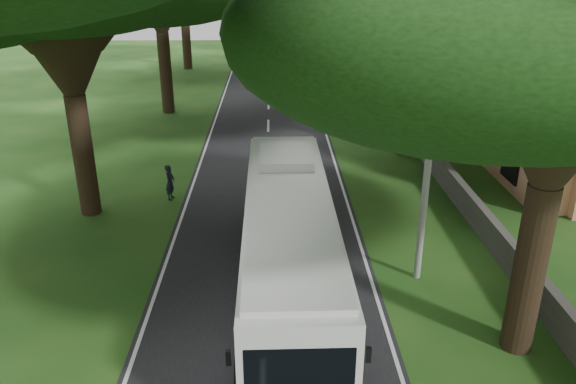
% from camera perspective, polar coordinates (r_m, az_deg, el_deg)
% --- Properties ---
extents(road, '(8.00, 120.00, 0.04)m').
position_cam_1_polar(road, '(38.06, -2.03, 6.32)').
color(road, black).
rests_on(road, ground).
extents(property_wall, '(0.35, 50.00, 1.20)m').
position_cam_1_polar(property_wall, '(37.94, 11.77, 6.73)').
color(property_wall, '#383533').
rests_on(property_wall, ground).
extents(church, '(14.00, 24.00, 11.60)m').
position_cam_1_polar(church, '(37.88, 26.60, 11.53)').
color(church, tan).
rests_on(church, ground).
extents(pole_near, '(1.60, 0.24, 8.00)m').
position_cam_1_polar(pole_near, '(19.40, 13.99, 2.26)').
color(pole_near, gray).
rests_on(pole_near, ground).
extents(pole_mid, '(1.60, 0.24, 8.00)m').
position_cam_1_polar(pole_mid, '(38.43, 6.33, 12.75)').
color(pole_mid, gray).
rests_on(pole_mid, ground).
extents(pole_far, '(1.60, 0.24, 8.00)m').
position_cam_1_polar(pole_far, '(58.12, 3.68, 16.19)').
color(pole_far, gray).
rests_on(pole_far, ground).
extents(coach_bus, '(3.17, 13.17, 3.88)m').
position_cam_1_polar(coach_bus, '(18.35, 0.09, -5.42)').
color(coach_bus, white).
rests_on(coach_bus, ground).
extents(distant_car_b, '(2.08, 4.38, 1.39)m').
position_cam_1_polar(distant_car_b, '(69.28, -4.46, 14.33)').
color(distant_car_b, navy).
rests_on(distant_car_b, road).
extents(distant_car_c, '(2.67, 4.33, 1.17)m').
position_cam_1_polar(distant_car_c, '(76.94, -1.27, 15.14)').
color(distant_car_c, maroon).
rests_on(distant_car_c, road).
extents(pedestrian, '(0.52, 0.70, 1.73)m').
position_cam_1_polar(pedestrian, '(27.29, -11.89, 0.99)').
color(pedestrian, black).
rests_on(pedestrian, ground).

